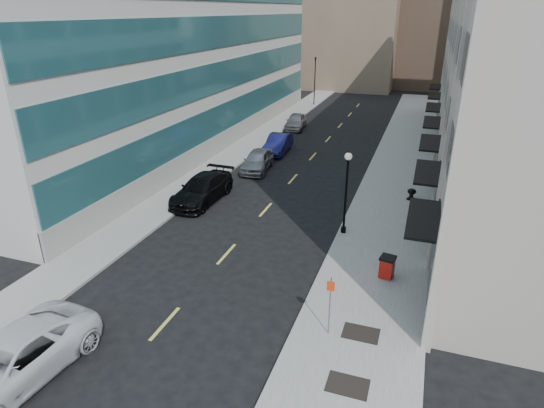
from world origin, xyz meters
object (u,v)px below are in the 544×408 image
Objects in this scene: car_grey_sedan at (296,121)px; urn_planter at (412,193)px; car_silver_sedan at (257,161)px; sign_post at (330,298)px; car_black_pickup at (202,189)px; traffic_signal at (315,60)px; car_blue_sedan at (278,144)px; trash_bin at (387,266)px; car_white_van at (10,361)px; lamppost at (346,186)px.

car_grey_sedan is 6.04× the size of urn_planter.
car_silver_sedan is at bearing -91.67° from car_grey_sedan.
car_silver_sedan is 12.09m from urn_planter.
car_black_pickup is at bearing 132.30° from sign_post.
traffic_signal is 22.54m from car_blue_sedan.
car_blue_sedan is (1.22, 12.13, -0.04)m from car_black_pickup.
car_silver_sedan is at bearing -85.13° from traffic_signal.
trash_bin is 1.41× the size of urn_planter.
car_white_van reaches higher than car_silver_sedan.
traffic_signal is 1.48× the size of car_silver_sedan.
sign_post reaches higher than car_black_pickup.
sign_post is (-1.68, -4.82, 1.03)m from trash_bin.
car_blue_sedan is at bearing 109.64° from sign_post.
car_blue_sedan is at bearing 121.37° from lamppost.
urn_planter is at bearing -64.56° from traffic_signal.
sign_post is (10.82, -10.61, 0.93)m from car_black_pickup.
lamppost is at bearing -73.22° from traffic_signal.
car_blue_sedan is 16.47m from lamppost.
car_white_van is at bearing -125.88° from trash_bin.
car_black_pickup is at bearing -88.18° from traffic_signal.
urn_planter is (3.30, 6.17, -2.32)m from lamppost.
car_white_van is at bearing -83.67° from car_black_pickup.
lamppost is (8.50, -8.82, 2.14)m from car_silver_sedan.
car_white_van reaches higher than car_blue_sedan.
car_white_van is 7.92× the size of urn_planter.
urn_planter is (11.80, -7.77, -0.18)m from car_blue_sedan.
lamppost is at bearing -118.14° from urn_planter.
sign_post is at bearing 36.05° from car_white_van.
traffic_signal reaches higher than sign_post.
lamppost is (10.80, -35.82, -2.78)m from traffic_signal.
car_white_van is 23.34m from car_silver_sedan.
car_blue_sedan is at bearing -89.39° from car_grey_sedan.
car_blue_sedan is (0.00, 5.13, -0.01)m from car_silver_sedan.
traffic_signal is 1.14× the size of car_white_van.
car_silver_sedan is (0.00, 23.34, -0.05)m from car_white_van.
lamppost is at bearing 93.88° from sign_post.
car_white_van is 1.31× the size of car_grey_sedan.
car_white_van is 23.82m from urn_planter.
traffic_signal is 34.37m from car_black_pickup.
car_silver_sedan is at bearing 95.23° from car_white_van.
car_silver_sedan is 20.08m from sign_post.
lamppost reaches higher than car_white_van.
lamppost is at bearing -52.45° from car_silver_sedan.
traffic_signal is at bearing 92.38° from car_blue_sedan.
urn_planter is (14.10, -29.65, -5.10)m from traffic_signal.
traffic_signal is at bearing 93.89° from car_black_pickup.
lamppost is 7.37m from urn_planter.
car_black_pickup reaches higher than car_grey_sedan.
car_blue_sedan is (2.30, -21.87, -4.92)m from traffic_signal.
car_white_van is 2.42× the size of sign_post.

